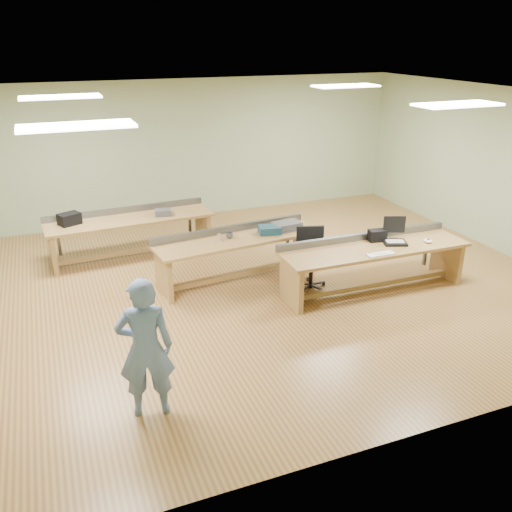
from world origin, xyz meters
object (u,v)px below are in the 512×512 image
at_px(workbench_back, 130,227).
at_px(task_chair, 311,266).
at_px(mug, 229,235).
at_px(drinks_can, 219,238).
at_px(parts_bin_grey, 286,226).
at_px(workbench_mid, 237,248).
at_px(workbench_front, 373,257).
at_px(camera_bag, 377,235).
at_px(laptop_base, 395,243).
at_px(person, 145,348).
at_px(parts_bin_teal, 270,230).

xyz_separation_m(workbench_back, task_chair, (2.49, -2.42, -0.20)).
relative_size(task_chair, mug, 8.00).
height_order(workbench_back, drinks_can, drinks_can).
bearing_deg(workbench_back, parts_bin_grey, -37.73).
bearing_deg(drinks_can, workbench_mid, 8.51).
relative_size(workbench_front, mug, 24.99).
relative_size(workbench_mid, camera_bag, 10.49).
distance_m(workbench_mid, camera_bag, 2.30).
height_order(workbench_back, camera_bag, camera_bag).
relative_size(laptop_base, mug, 2.86).
xyz_separation_m(workbench_front, parts_bin_grey, (-0.96, 1.23, 0.25)).
distance_m(camera_bag, task_chair, 1.18).
distance_m(laptop_base, parts_bin_grey, 1.83).
relative_size(person, laptop_base, 4.60).
xyz_separation_m(person, mug, (1.95, 2.96, -0.02)).
height_order(camera_bag, parts_bin_teal, camera_bag).
height_order(person, task_chair, person).
distance_m(laptop_base, camera_bag, 0.30).
bearing_deg(parts_bin_grey, workbench_back, 145.58).
relative_size(workbench_mid, task_chair, 2.92).
relative_size(laptop_base, camera_bag, 1.28).
bearing_deg(parts_bin_teal, person, -132.21).
xyz_separation_m(workbench_back, drinks_can, (1.16, -1.75, 0.25)).
bearing_deg(drinks_can, laptop_base, -24.18).
bearing_deg(workbench_mid, laptop_base, -34.56).
bearing_deg(workbench_front, laptop_base, -3.03).
xyz_separation_m(workbench_front, task_chair, (-0.87, 0.46, -0.20)).
relative_size(task_chair, parts_bin_grey, 2.08).
height_order(person, parts_bin_teal, person).
xyz_separation_m(task_chair, parts_bin_teal, (-0.43, 0.70, 0.45)).
distance_m(workbench_front, parts_bin_teal, 1.76).
height_order(workbench_front, parts_bin_teal, parts_bin_teal).
height_order(task_chair, mug, task_chair).
bearing_deg(laptop_base, workbench_front, -162.86).
xyz_separation_m(laptop_base, parts_bin_grey, (-1.33, 1.26, 0.05)).
bearing_deg(person, workbench_front, -145.57).
relative_size(workbench_back, laptop_base, 8.59).
bearing_deg(drinks_can, task_chair, -26.80).
height_order(parts_bin_teal, parts_bin_grey, parts_bin_grey).
height_order(workbench_mid, person, person).
relative_size(camera_bag, task_chair, 0.28).
distance_m(parts_bin_grey, mug, 1.05).
bearing_deg(workbench_front, workbench_back, 140.16).
xyz_separation_m(parts_bin_teal, parts_bin_grey, (0.34, 0.07, 0.00)).
xyz_separation_m(laptop_base, drinks_can, (-2.58, 1.16, 0.04)).
bearing_deg(parts_bin_grey, task_chair, -83.33).
bearing_deg(laptop_base, workbench_mid, 172.71).
xyz_separation_m(person, parts_bin_teal, (2.65, 2.93, -0.00)).
xyz_separation_m(workbench_mid, person, (-2.08, -2.95, 0.26)).
distance_m(workbench_mid, drinks_can, 0.42).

